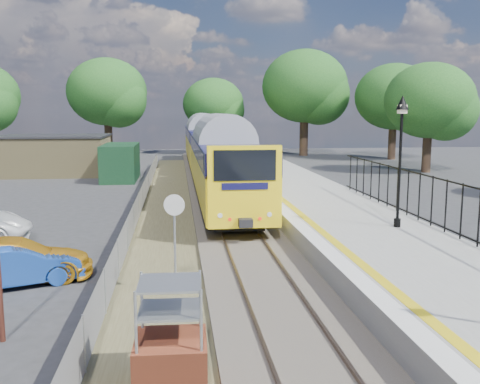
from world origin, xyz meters
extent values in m
plane|color=#2D2D30|center=(0.00, 0.00, 0.00)|extent=(120.00, 120.00, 0.00)
cube|color=#473F38|center=(0.00, 10.00, 0.10)|extent=(3.40, 80.00, 0.20)
cube|color=#4C472D|center=(-2.90, 8.00, 0.03)|extent=(2.60, 70.00, 0.06)
cube|color=brown|center=(-0.72, 10.00, 0.22)|extent=(0.07, 80.00, 0.14)
cube|color=brown|center=(0.72, 10.00, 0.22)|extent=(0.07, 80.00, 0.14)
cube|color=gray|center=(4.20, 8.00, 0.45)|extent=(5.00, 70.00, 0.90)
cube|color=silver|center=(1.95, 8.00, 0.91)|extent=(0.50, 70.00, 0.01)
cube|color=yellow|center=(2.45, 8.00, 0.91)|extent=(0.30, 70.00, 0.01)
cylinder|color=black|center=(5.30, 6.00, 1.05)|extent=(0.24, 0.24, 0.30)
cylinder|color=black|center=(5.30, 6.00, 2.90)|extent=(0.10, 0.10, 3.70)
cube|color=black|center=(5.30, 6.00, 4.85)|extent=(0.08, 0.08, 0.30)
cube|color=beige|center=(5.30, 6.00, 5.02)|extent=(0.26, 0.26, 0.30)
cone|color=black|center=(5.30, 6.00, 5.25)|extent=(0.44, 0.44, 0.50)
cube|color=#8E7E50|center=(-12.00, 32.00, 1.50)|extent=(8.00, 6.00, 3.00)
cube|color=black|center=(-12.00, 32.00, 3.05)|extent=(8.20, 6.20, 0.15)
cube|color=#14381D|center=(-6.50, 28.00, 1.30)|extent=(2.40, 6.00, 2.60)
cylinder|color=#332319|center=(-10.00, 50.00, 1.92)|extent=(0.88, 0.88, 3.85)
ellipsoid|color=#184A19|center=(-10.00, 50.00, 7.15)|extent=(8.80, 8.80, 7.48)
cylinder|color=#332319|center=(2.00, 52.00, 1.57)|extent=(0.72, 0.72, 3.15)
ellipsoid|color=#184A19|center=(2.00, 52.00, 5.85)|extent=(7.20, 7.20, 6.12)
cylinder|color=#332319|center=(12.00, 48.00, 2.10)|extent=(0.96, 0.96, 4.20)
ellipsoid|color=#184A19|center=(12.00, 48.00, 7.80)|extent=(9.60, 9.60, 8.16)
cylinder|color=#332319|center=(20.00, 42.00, 1.75)|extent=(0.80, 0.80, 3.50)
ellipsoid|color=#184A19|center=(20.00, 42.00, 6.50)|extent=(8.00, 8.00, 6.80)
cylinder|color=#332319|center=(18.00, 30.00, 1.57)|extent=(0.72, 0.72, 3.15)
ellipsoid|color=#184A19|center=(18.00, 30.00, 5.85)|extent=(7.20, 7.20, 6.12)
cube|color=yellow|center=(0.00, 17.27, 1.69)|extent=(2.80, 20.00, 1.90)
cube|color=#11103E|center=(0.00, 17.27, 2.99)|extent=(2.82, 20.00, 0.90)
cube|color=black|center=(0.00, 17.27, 2.99)|extent=(2.82, 18.00, 0.70)
cube|color=black|center=(0.00, 17.27, 0.51)|extent=(2.00, 18.00, 0.45)
cube|color=yellow|center=(0.00, 37.87, 1.69)|extent=(2.80, 20.00, 1.90)
cube|color=#11103E|center=(0.00, 37.87, 2.99)|extent=(2.82, 20.00, 0.90)
cube|color=black|center=(0.00, 37.87, 2.99)|extent=(2.82, 18.00, 0.70)
cube|color=black|center=(0.00, 37.87, 0.51)|extent=(2.00, 18.00, 0.45)
cube|color=black|center=(0.00, 7.06, 3.04)|extent=(2.24, 0.04, 1.10)
cube|color=brown|center=(-2.58, -2.74, 0.49)|extent=(1.30, 1.30, 0.97)
cylinder|color=#999EA3|center=(-2.50, 2.20, 1.25)|extent=(0.06, 0.06, 2.51)
cylinder|color=silver|center=(-2.50, 2.15, 2.51)|extent=(0.55, 0.18, 0.56)
imported|color=#19429A|center=(-7.03, 3.62, 0.60)|extent=(3.85, 2.55, 1.20)
imported|color=#C58717|center=(-7.18, 4.12, 0.64)|extent=(4.64, 2.46, 1.28)
camera|label=1|loc=(-2.41, -11.73, 4.92)|focal=40.00mm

